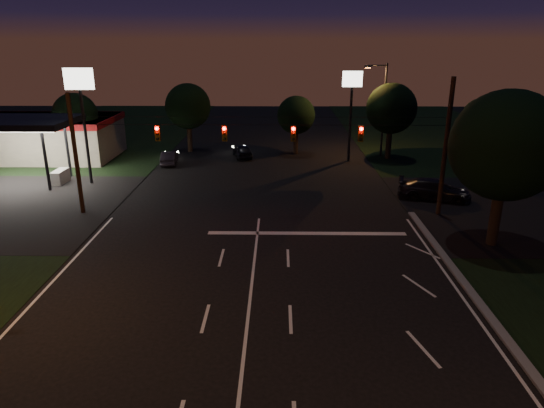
{
  "coord_description": "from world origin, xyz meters",
  "views": [
    {
      "loc": [
        1.27,
        -15.75,
        11.19
      ],
      "look_at": [
        0.93,
        8.21,
        3.0
      ],
      "focal_mm": 32.0,
      "sensor_mm": 36.0,
      "label": 1
    }
  ],
  "objects_px": {
    "utility_pole_right": "(438,214)",
    "car_cross": "(434,190)",
    "car_oncoming_a": "(242,151)",
    "car_oncoming_b": "(169,158)",
    "tree_right_near": "(505,146)"
  },
  "relations": [
    {
      "from": "car_oncoming_b",
      "to": "car_cross",
      "type": "bearing_deg",
      "value": 148.65
    },
    {
      "from": "car_oncoming_a",
      "to": "car_oncoming_b",
      "type": "xyz_separation_m",
      "value": [
        -6.67,
        -2.78,
        -0.02
      ]
    },
    {
      "from": "utility_pole_right",
      "to": "car_cross",
      "type": "bearing_deg",
      "value": 78.44
    },
    {
      "from": "car_cross",
      "to": "tree_right_near",
      "type": "bearing_deg",
      "value": -158.24
    },
    {
      "from": "car_oncoming_a",
      "to": "tree_right_near",
      "type": "bearing_deg",
      "value": 111.79
    },
    {
      "from": "tree_right_near",
      "to": "car_oncoming_a",
      "type": "xyz_separation_m",
      "value": [
        -15.86,
        21.1,
        -5.04
      ]
    },
    {
      "from": "car_oncoming_a",
      "to": "car_cross",
      "type": "height_order",
      "value": "car_cross"
    },
    {
      "from": "car_oncoming_b",
      "to": "car_oncoming_a",
      "type": "bearing_deg",
      "value": -163.3
    },
    {
      "from": "utility_pole_right",
      "to": "car_cross",
      "type": "height_order",
      "value": "utility_pole_right"
    },
    {
      "from": "car_oncoming_a",
      "to": "car_oncoming_b",
      "type": "distance_m",
      "value": 7.22
    },
    {
      "from": "utility_pole_right",
      "to": "car_oncoming_b",
      "type": "xyz_separation_m",
      "value": [
        -21.0,
        13.49,
        0.62
      ]
    },
    {
      "from": "utility_pole_right",
      "to": "tree_right_near",
      "type": "height_order",
      "value": "tree_right_near"
    },
    {
      "from": "utility_pole_right",
      "to": "car_cross",
      "type": "distance_m",
      "value": 3.35
    },
    {
      "from": "tree_right_near",
      "to": "car_oncoming_a",
      "type": "bearing_deg",
      "value": 126.92
    },
    {
      "from": "car_oncoming_a",
      "to": "car_cross",
      "type": "xyz_separation_m",
      "value": [
        14.98,
        -13.07,
        0.11
      ]
    }
  ]
}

